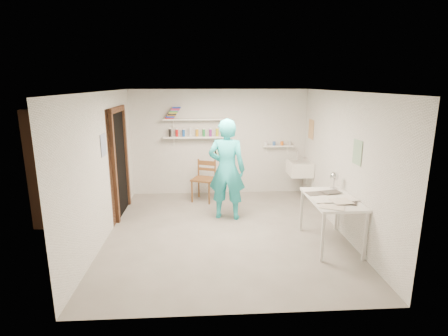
{
  "coord_description": "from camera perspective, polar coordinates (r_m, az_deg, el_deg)",
  "views": [
    {
      "loc": [
        -0.37,
        -5.66,
        2.54
      ],
      "look_at": [
        0.0,
        0.4,
        1.05
      ],
      "focal_mm": 28.0,
      "sensor_mm": 36.0,
      "label": 1
    }
  ],
  "objects": [
    {
      "name": "ledge_pots",
      "position": [
        8.13,
        8.8,
        3.99
      ],
      "size": [
        0.48,
        0.07,
        0.09
      ],
      "color": "silver",
      "rests_on": "ledge_shelf"
    },
    {
      "name": "door_jamb_near",
      "position": [
        6.59,
        -17.43,
        -0.36
      ],
      "size": [
        0.06,
        0.1,
        2.0
      ],
      "primitive_type": "cube",
      "color": "brown",
      "rests_on": "ground"
    },
    {
      "name": "door_jamb_far",
      "position": [
        7.54,
        -15.66,
        1.49
      ],
      "size": [
        0.06,
        0.1,
        2.0
      ],
      "primitive_type": "cube",
      "color": "brown",
      "rests_on": "ground"
    },
    {
      "name": "papers",
      "position": [
        5.73,
        17.28,
        -4.53
      ],
      "size": [
        0.3,
        0.22,
        0.03
      ],
      "color": "silver",
      "rests_on": "work_table"
    },
    {
      "name": "spray_cans",
      "position": [
        7.86,
        -4.42,
        5.78
      ],
      "size": [
        1.31,
        0.06,
        0.17
      ],
      "color": "black",
      "rests_on": "shelf_lower"
    },
    {
      "name": "book_stack",
      "position": [
        7.84,
        -8.33,
        8.9
      ],
      "size": [
        0.34,
        0.14,
        0.25
      ],
      "color": "red",
      "rests_on": "shelf_upper"
    },
    {
      "name": "poster_left",
      "position": [
        6.02,
        -19.09,
        3.56
      ],
      "size": [
        0.01,
        0.28,
        0.36
      ],
      "primitive_type": "cube",
      "color": "#334C7F",
      "rests_on": "wall_left"
    },
    {
      "name": "wooden_chair",
      "position": [
        7.62,
        -3.35,
        -1.83
      ],
      "size": [
        0.59,
        0.58,
        0.98
      ],
      "primitive_type": "cube",
      "rotation": [
        0.0,
        0.0,
        -0.39
      ],
      "color": "brown",
      "rests_on": "ground"
    },
    {
      "name": "ledge_shelf",
      "position": [
        8.14,
        8.79,
        3.58
      ],
      "size": [
        0.7,
        0.14,
        0.03
      ],
      "primitive_type": "cube",
      "color": "white",
      "rests_on": "wall_back"
    },
    {
      "name": "door_lintel",
      "position": [
        6.91,
        -17.08,
        9.13
      ],
      "size": [
        0.06,
        1.05,
        0.1
      ],
      "primitive_type": "cube",
      "color": "brown",
      "rests_on": "wall_left"
    },
    {
      "name": "shelf_lower",
      "position": [
        7.88,
        -4.41,
        5.06
      ],
      "size": [
        1.5,
        0.22,
        0.03
      ],
      "primitive_type": "cube",
      "color": "white",
      "rests_on": "wall_back"
    },
    {
      "name": "doorway_recess",
      "position": [
        7.07,
        -16.65,
        0.63
      ],
      "size": [
        0.02,
        0.9,
        2.0
      ],
      "primitive_type": "cube",
      "color": "black",
      "rests_on": "wall_left"
    },
    {
      "name": "work_table",
      "position": [
        5.86,
        17.0,
        -8.32
      ],
      "size": [
        0.71,
        1.18,
        0.78
      ],
      "primitive_type": "cube",
      "color": "white",
      "rests_on": "ground"
    },
    {
      "name": "shelf_upper",
      "position": [
        7.83,
        -4.46,
        7.96
      ],
      "size": [
        1.5,
        0.22,
        0.03
      ],
      "primitive_type": "cube",
      "color": "white",
      "rests_on": "wall_back"
    },
    {
      "name": "wall_left",
      "position": [
        6.04,
        -19.15,
        0.21
      ],
      "size": [
        0.02,
        4.5,
        2.4
      ],
      "primitive_type": "cube",
      "color": "silver",
      "rests_on": "ground"
    },
    {
      "name": "ceiling",
      "position": [
        5.67,
        0.25,
        12.48
      ],
      "size": [
        4.0,
        4.5,
        0.02
      ],
      "primitive_type": "cube",
      "color": "silver",
      "rests_on": "wall_back"
    },
    {
      "name": "floor",
      "position": [
        6.22,
        0.23,
        -10.42
      ],
      "size": [
        4.0,
        4.5,
        0.02
      ],
      "primitive_type": "cube",
      "color": "slate",
      "rests_on": "ground"
    },
    {
      "name": "corridor_box",
      "position": [
        7.26,
        -22.14,
        0.91
      ],
      "size": [
        1.4,
        1.5,
        2.1
      ],
      "primitive_type": "cube",
      "color": "brown",
      "rests_on": "ground"
    },
    {
      "name": "wall_clock",
      "position": [
        6.66,
        -0.07,
        2.83
      ],
      "size": [
        0.34,
        0.11,
        0.34
      ],
      "primitive_type": "cylinder",
      "rotation": [
        1.57,
        0.0,
        -0.22
      ],
      "color": "beige",
      "rests_on": "man"
    },
    {
      "name": "belfast_sink",
      "position": [
        7.87,
        12.23,
        -0.04
      ],
      "size": [
        0.48,
        0.6,
        0.3
      ],
      "primitive_type": "cube",
      "color": "white",
      "rests_on": "wall_right"
    },
    {
      "name": "poster_right_b",
      "position": [
        5.72,
        20.93,
        2.4
      ],
      "size": [
        0.01,
        0.3,
        0.38
      ],
      "primitive_type": "cube",
      "color": "#3F724C",
      "rests_on": "wall_right"
    },
    {
      "name": "wall_right",
      "position": [
        6.28,
        18.86,
        0.73
      ],
      "size": [
        0.02,
        4.5,
        2.4
      ],
      "primitive_type": "cube",
      "color": "silver",
      "rests_on": "ground"
    },
    {
      "name": "poster_right_a",
      "position": [
        7.88,
        14.03,
        6.17
      ],
      "size": [
        0.01,
        0.34,
        0.42
      ],
      "primitive_type": "cube",
      "color": "#995933",
      "rests_on": "wall_right"
    },
    {
      "name": "wall_back",
      "position": [
        8.04,
        -0.8,
        4.19
      ],
      "size": [
        4.0,
        0.02,
        2.4
      ],
      "primitive_type": "cube",
      "color": "silver",
      "rests_on": "ground"
    },
    {
      "name": "wall_front",
      "position": [
        3.67,
        2.52,
        -7.61
      ],
      "size": [
        4.0,
        0.02,
        2.4
      ],
      "primitive_type": "cube",
      "color": "silver",
      "rests_on": "ground"
    },
    {
      "name": "man",
      "position": [
        6.53,
        0.45,
        -0.26
      ],
      "size": [
        0.78,
        0.6,
        1.91
      ],
      "primitive_type": "imported",
      "rotation": [
        0.0,
        0.0,
        2.93
      ],
      "color": "#26BAC1",
      "rests_on": "ground"
    },
    {
      "name": "desk_lamp",
      "position": [
        6.16,
        17.59,
        -1.29
      ],
      "size": [
        0.15,
        0.15,
        0.15
      ],
      "primitive_type": "sphere",
      "color": "silver",
      "rests_on": "work_table"
    }
  ]
}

